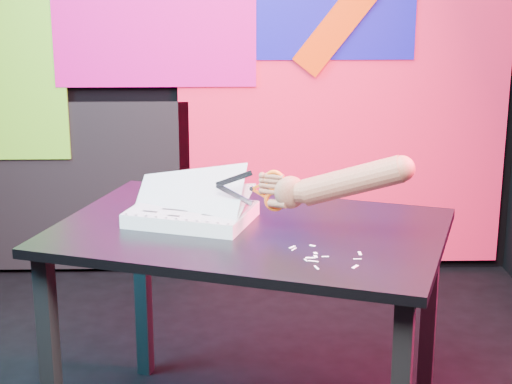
{
  "coord_description": "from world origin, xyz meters",
  "views": [
    {
      "loc": [
        0.11,
        -2.6,
        1.59
      ],
      "look_at": [
        0.18,
        -0.1,
        0.87
      ],
      "focal_mm": 60.0,
      "sensor_mm": 36.0,
      "label": 1
    }
  ],
  "objects": [
    {
      "name": "paper_clippings",
      "position": [
        0.36,
        -0.35,
        0.75
      ],
      "size": [
        0.2,
        0.2,
        0.0
      ],
      "color": "white",
      "rests_on": "work_table"
    },
    {
      "name": "room",
      "position": [
        0.0,
        0.0,
        1.35
      ],
      "size": [
        3.01,
        3.01,
        2.71
      ],
      "color": "black",
      "rests_on": "ground"
    },
    {
      "name": "printout_stack",
      "position": [
        -0.02,
        -0.02,
        0.78
      ],
      "size": [
        0.44,
        0.38,
        0.2
      ],
      "rotation": [
        0.0,
        0.0,
        -0.33
      ],
      "color": "white",
      "rests_on": "work_table"
    },
    {
      "name": "work_table",
      "position": [
        0.16,
        -0.08,
        0.66
      ],
      "size": [
        1.38,
        1.13,
        0.75
      ],
      "rotation": [
        0.0,
        0.0,
        -0.33
      ],
      "color": "#282626",
      "rests_on": "ground"
    },
    {
      "name": "scissors",
      "position": [
        0.22,
        -0.11,
        0.88
      ],
      "size": [
        0.21,
        0.09,
        0.13
      ],
      "rotation": [
        0.0,
        0.0,
        -0.38
      ],
      "color": "silver",
      "rests_on": "printout_stack"
    },
    {
      "name": "backdrop",
      "position": [
        0.06,
        1.46,
        0.96
      ],
      "size": [
        2.88,
        0.05,
        2.08
      ],
      "color": "#F71842",
      "rests_on": "ground"
    },
    {
      "name": "hand_forearm",
      "position": [
        0.43,
        -0.2,
        0.92
      ],
      "size": [
        0.43,
        0.21,
        0.19
      ],
      "rotation": [
        0.0,
        0.0,
        -0.38
      ],
      "color": "#8B5D45",
      "rests_on": "work_table"
    }
  ]
}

